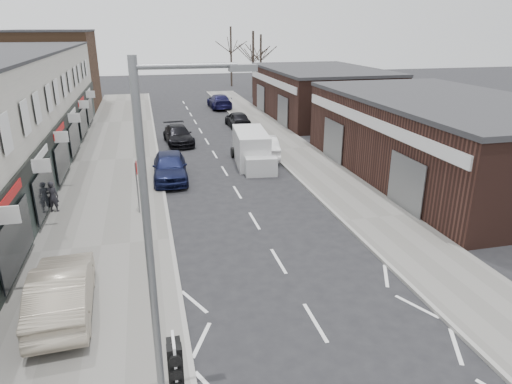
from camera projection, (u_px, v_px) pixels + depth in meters
ground at (342, 367)px, 12.19m from camera, size 160.00×160.00×0.00m
pavement_left at (116, 160)px, 30.74m from camera, size 5.50×64.00×0.12m
pavement_right at (292, 149)px, 33.53m from camera, size 3.50×64.00×0.12m
brick_block_far at (56, 71)px, 48.87m from camera, size 8.00×10.00×8.00m
right_unit_near at (444, 139)px, 26.98m from camera, size 10.00×18.00×4.50m
right_unit_far at (320, 94)px, 45.23m from camera, size 10.00×16.00×4.50m
tree_far_a at (253, 97)px, 58.00m from camera, size 3.60×3.60×8.00m
tree_far_b at (261, 91)px, 64.03m from camera, size 3.60×3.60×7.50m
tree_far_c at (232, 86)px, 68.83m from camera, size 3.60×3.60×8.50m
traffic_light at (176, 375)px, 8.54m from camera, size 0.28×0.60×3.10m
street_lamp at (158, 242)px, 8.87m from camera, size 2.23×0.22×8.00m
warning_sign at (137, 171)px, 21.24m from camera, size 0.12×0.80×2.70m
white_van at (252, 149)px, 29.71m from camera, size 2.40×5.73×2.16m
sedan_on_pavement at (62, 290)px, 14.04m from camera, size 1.92×4.88×1.58m
pedestrian at (52, 196)px, 21.83m from camera, size 0.61×0.45×1.53m
parked_car_left_a at (170, 166)px, 26.69m from camera, size 2.16×4.94×1.65m
parked_car_left_b at (178, 135)px, 35.02m from camera, size 2.30×4.86×1.37m
parked_car_right_a at (263, 146)px, 31.30m from camera, size 2.13×4.92×1.58m
parked_car_right_b at (238, 119)px, 40.80m from camera, size 1.85×4.27×1.43m
parked_car_right_c at (219, 101)px, 50.14m from camera, size 2.22×5.33×1.54m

